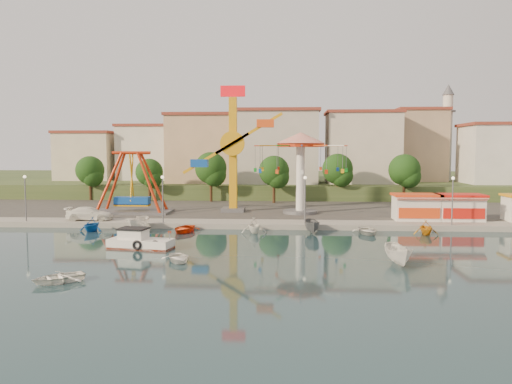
# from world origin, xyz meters

# --- Properties ---
(ground) EXTENTS (200.00, 200.00, 0.00)m
(ground) POSITION_xyz_m (0.00, 0.00, 0.00)
(ground) COLOR #122C34
(ground) RESTS_ON ground
(quay_deck) EXTENTS (200.00, 100.00, 0.60)m
(quay_deck) POSITION_xyz_m (0.00, 62.00, 0.30)
(quay_deck) COLOR #9E998E
(quay_deck) RESTS_ON ground
(asphalt_pad) EXTENTS (90.00, 28.00, 0.01)m
(asphalt_pad) POSITION_xyz_m (0.00, 30.00, 0.60)
(asphalt_pad) COLOR #4C4944
(asphalt_pad) RESTS_ON quay_deck
(hill_terrace) EXTENTS (200.00, 60.00, 3.00)m
(hill_terrace) POSITION_xyz_m (0.00, 67.00, 1.50)
(hill_terrace) COLOR #384C26
(hill_terrace) RESTS_ON ground
(pirate_ship_ride) EXTENTS (10.00, 5.00, 8.00)m
(pirate_ship_ride) POSITION_xyz_m (-14.04, 20.96, 4.39)
(pirate_ship_ride) COLOR #59595E
(pirate_ship_ride) RESTS_ON quay_deck
(kamikaze_tower) EXTENTS (8.77, 3.10, 16.50)m
(kamikaze_tower) POSITION_xyz_m (-0.66, 22.99, 8.35)
(kamikaze_tower) COLOR #59595E
(kamikaze_tower) RESTS_ON quay_deck
(wave_swinger) EXTENTS (11.60, 11.60, 10.40)m
(wave_swinger) POSITION_xyz_m (7.71, 21.80, 8.20)
(wave_swinger) COLOR #59595E
(wave_swinger) RESTS_ON quay_deck
(booth_left) EXTENTS (5.40, 3.78, 3.08)m
(booth_left) POSITION_xyz_m (21.00, 16.49, 2.16)
(booth_left) COLOR white
(booth_left) RESTS_ON quay_deck
(booth_mid) EXTENTS (5.40, 3.78, 3.08)m
(booth_mid) POSITION_xyz_m (25.97, 16.49, 2.16)
(booth_mid) COLOR white
(booth_mid) RESTS_ON quay_deck
(lamp_post_0) EXTENTS (0.14, 0.14, 5.00)m
(lamp_post_0) POSITION_xyz_m (-24.00, 13.00, 3.10)
(lamp_post_0) COLOR #59595E
(lamp_post_0) RESTS_ON quay_deck
(lamp_post_1) EXTENTS (0.14, 0.14, 5.00)m
(lamp_post_1) POSITION_xyz_m (-8.00, 13.00, 3.10)
(lamp_post_1) COLOR #59595E
(lamp_post_1) RESTS_ON quay_deck
(lamp_post_2) EXTENTS (0.14, 0.14, 5.00)m
(lamp_post_2) POSITION_xyz_m (8.00, 13.00, 3.10)
(lamp_post_2) COLOR #59595E
(lamp_post_2) RESTS_ON quay_deck
(lamp_post_3) EXTENTS (0.14, 0.14, 5.00)m
(lamp_post_3) POSITION_xyz_m (24.00, 13.00, 3.10)
(lamp_post_3) COLOR #59595E
(lamp_post_3) RESTS_ON quay_deck
(tree_0) EXTENTS (4.60, 4.60, 7.19)m
(tree_0) POSITION_xyz_m (-26.00, 36.98, 5.47)
(tree_0) COLOR #382314
(tree_0) RESTS_ON quay_deck
(tree_1) EXTENTS (4.35, 4.35, 6.80)m
(tree_1) POSITION_xyz_m (-16.00, 36.24, 5.20)
(tree_1) COLOR #382314
(tree_1) RESTS_ON quay_deck
(tree_2) EXTENTS (5.02, 5.02, 7.85)m
(tree_2) POSITION_xyz_m (-6.00, 35.81, 5.92)
(tree_2) COLOR #382314
(tree_2) RESTS_ON quay_deck
(tree_3) EXTENTS (4.68, 4.68, 7.32)m
(tree_3) POSITION_xyz_m (4.00, 34.36, 5.55)
(tree_3) COLOR #382314
(tree_3) RESTS_ON quay_deck
(tree_4) EXTENTS (4.86, 4.86, 7.60)m
(tree_4) POSITION_xyz_m (14.00, 37.35, 5.75)
(tree_4) COLOR #382314
(tree_4) RESTS_ON quay_deck
(tree_5) EXTENTS (4.83, 4.83, 7.54)m
(tree_5) POSITION_xyz_m (24.00, 35.54, 5.71)
(tree_5) COLOR #382314
(tree_5) RESTS_ON quay_deck
(building_0) EXTENTS (9.26, 9.53, 11.87)m
(building_0) POSITION_xyz_m (-33.37, 46.06, 8.93)
(building_0) COLOR beige
(building_0) RESTS_ON hill_terrace
(building_1) EXTENTS (12.33, 9.01, 8.63)m
(building_1) POSITION_xyz_m (-21.33, 51.38, 7.32)
(building_1) COLOR silver
(building_1) RESTS_ON hill_terrace
(building_2) EXTENTS (11.95, 9.28, 11.23)m
(building_2) POSITION_xyz_m (-8.19, 51.96, 8.62)
(building_2) COLOR tan
(building_2) RESTS_ON hill_terrace
(building_3) EXTENTS (12.59, 10.50, 9.20)m
(building_3) POSITION_xyz_m (5.60, 48.80, 7.60)
(building_3) COLOR beige
(building_3) RESTS_ON hill_terrace
(building_4) EXTENTS (10.75, 9.23, 9.24)m
(building_4) POSITION_xyz_m (19.07, 52.20, 7.62)
(building_4) COLOR beige
(building_4) RESTS_ON hill_terrace
(building_5) EXTENTS (12.77, 10.96, 11.21)m
(building_5) POSITION_xyz_m (32.37, 50.33, 8.61)
(building_5) COLOR tan
(building_5) RESTS_ON hill_terrace
(building_6) EXTENTS (8.23, 8.98, 12.36)m
(building_6) POSITION_xyz_m (44.15, 48.77, 9.18)
(building_6) COLOR silver
(building_6) RESTS_ON hill_terrace
(minaret) EXTENTS (2.80, 2.80, 18.00)m
(minaret) POSITION_xyz_m (36.00, 54.00, 12.55)
(minaret) COLOR silver
(minaret) RESTS_ON hill_terrace
(cabin_motorboat) EXTENTS (5.97, 3.10, 2.00)m
(cabin_motorboat) POSITION_xyz_m (-7.14, 0.92, 0.53)
(cabin_motorboat) COLOR white
(cabin_motorboat) RESTS_ON ground
(rowboat_a) EXTENTS (3.35, 3.78, 0.65)m
(rowboat_a) POSITION_xyz_m (-2.51, -4.15, 0.32)
(rowboat_a) COLOR white
(rowboat_a) RESTS_ON ground
(rowboat_b) EXTENTS (4.13, 4.02, 0.70)m
(rowboat_b) POSITION_xyz_m (-9.10, -10.73, 0.35)
(rowboat_b) COLOR white
(rowboat_b) RESTS_ON ground
(skiff) EXTENTS (1.90, 4.29, 1.61)m
(skiff) POSITION_xyz_m (14.47, -4.30, 0.81)
(skiff) COLOR silver
(skiff) RESTS_ON ground
(van) EXTENTS (5.36, 2.38, 1.53)m
(van) POSITION_xyz_m (-16.98, 14.10, 1.36)
(van) COLOR white
(van) RESTS_ON quay_deck
(moored_boat_1) EXTENTS (3.01, 3.34, 1.55)m
(moored_boat_1) POSITION_xyz_m (-15.02, 9.80, 0.78)
(moored_boat_1) COLOR #1459AF
(moored_boat_1) RESTS_ON ground
(moored_boat_2) EXTENTS (2.05, 4.41, 1.65)m
(moored_boat_2) POSITION_xyz_m (-9.88, 9.80, 0.82)
(moored_boat_2) COLOR silver
(moored_boat_2) RESTS_ON ground
(moored_boat_3) EXTENTS (3.42, 4.33, 0.81)m
(moored_boat_3) POSITION_xyz_m (-4.98, 9.80, 0.40)
(moored_boat_3) COLOR red
(moored_boat_3) RESTS_ON ground
(moored_boat_4) EXTENTS (3.17, 3.52, 1.64)m
(moored_boat_4) POSITION_xyz_m (2.53, 9.80, 0.82)
(moored_boat_4) COLOR white
(moored_boat_4) RESTS_ON ground
(moored_boat_5) EXTENTS (1.67, 3.99, 1.52)m
(moored_boat_5) POSITION_xyz_m (8.67, 9.80, 0.76)
(moored_boat_5) COLOR #5C5E62
(moored_boat_5) RESTS_ON ground
(moored_boat_6) EXTENTS (3.07, 3.98, 0.76)m
(moored_boat_6) POSITION_xyz_m (14.38, 9.80, 0.38)
(moored_boat_6) COLOR silver
(moored_boat_6) RESTS_ON ground
(moored_boat_7) EXTENTS (2.67, 3.05, 1.53)m
(moored_boat_7) POSITION_xyz_m (20.36, 9.80, 0.77)
(moored_boat_7) COLOR orange
(moored_boat_7) RESTS_ON ground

